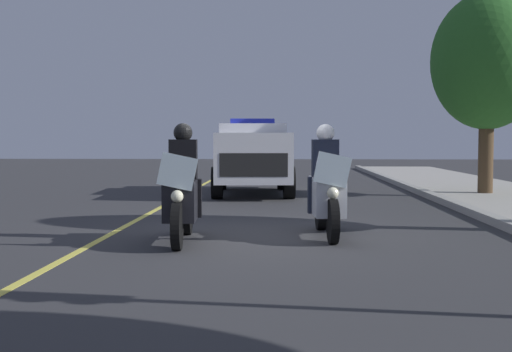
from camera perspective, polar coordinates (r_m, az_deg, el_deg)
The scene contains 6 objects.
ground_plane at distance 10.39m, azimuth -0.06°, elevation -5.03°, with size 80.00×80.00×0.00m, color #333335.
lane_stripe_center at distance 10.73m, azimuth -12.24°, elevation -4.82°, with size 48.00×0.12×0.01m, color #E0D14C.
police_motorcycle_lead_left at distance 9.63m, azimuth -6.36°, elevation -1.51°, with size 2.14×0.61×1.72m.
police_motorcycle_lead_right at distance 10.17m, azimuth 6.08°, elevation -1.26°, with size 2.14×0.61×1.72m.
police_suv at distance 18.07m, azimuth -0.31°, elevation 1.84°, with size 5.01×2.32×2.05m.
tree_far_back at distance 18.28m, azimuth 19.28°, elevation 9.24°, with size 2.87×2.87×5.16m.
Camera 1 is at (10.27, 0.49, 1.48)m, focal length 46.53 mm.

